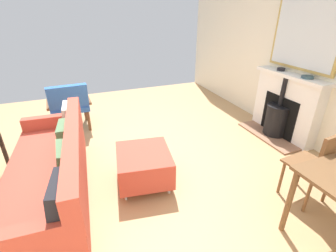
{
  "coord_description": "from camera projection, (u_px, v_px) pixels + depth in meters",
  "views": [
    {
      "loc": [
        0.45,
        2.86,
        1.91
      ],
      "look_at": [
        -0.5,
        0.44,
        0.63
      ],
      "focal_mm": 25.84,
      "sensor_mm": 36.0,
      "label": 1
    }
  ],
  "objects": [
    {
      "name": "dining_chair_near_fireplace",
      "position": [
        319.0,
        163.0,
        2.42
      ],
      "size": [
        0.44,
        0.44,
        0.87
      ],
      "color": "brown",
      "rests_on": "ground"
    },
    {
      "name": "ground_plane",
      "position": [
        124.0,
        160.0,
        3.39
      ],
      "size": [
        5.53,
        6.23,
        0.01
      ],
      "primitive_type": "cube",
      "color": "tan"
    },
    {
      "name": "wall_left",
      "position": [
        297.0,
        42.0,
        3.66
      ],
      "size": [
        0.12,
        6.23,
        2.88
      ],
      "primitive_type": "cube",
      "color": "silver",
      "rests_on": "ground"
    },
    {
      "name": "mantel_bowl_near",
      "position": [
        281.0,
        69.0,
        3.79
      ],
      "size": [
        0.12,
        0.12,
        0.05
      ],
      "color": "black",
      "rests_on": "fireplace"
    },
    {
      "name": "mirror_over_mantel",
      "position": [
        306.0,
        33.0,
        3.39
      ],
      "size": [
        0.04,
        1.14,
        1.02
      ],
      "color": "tan"
    },
    {
      "name": "mantel_bowl_far",
      "position": [
        307.0,
        77.0,
        3.38
      ],
      "size": [
        0.16,
        0.16,
        0.04
      ],
      "color": "#334C56",
      "rests_on": "fireplace"
    },
    {
      "name": "fireplace",
      "position": [
        283.0,
        110.0,
        3.86
      ],
      "size": [
        0.53,
        1.24,
        1.02
      ],
      "color": "#93664C",
      "rests_on": "ground"
    },
    {
      "name": "ottoman",
      "position": [
        144.0,
        164.0,
        2.85
      ],
      "size": [
        0.71,
        0.75,
        0.41
      ],
      "color": "#B2B2B7",
      "rests_on": "ground"
    },
    {
      "name": "sofa",
      "position": [
        53.0,
        171.0,
        2.55
      ],
      "size": [
        0.88,
        2.11,
        0.81
      ],
      "color": "#B2B2B7",
      "rests_on": "ground"
    },
    {
      "name": "armchair_accent",
      "position": [
        69.0,
        104.0,
        4.0
      ],
      "size": [
        0.71,
        0.63,
        0.84
      ],
      "color": "brown",
      "rests_on": "ground"
    }
  ]
}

